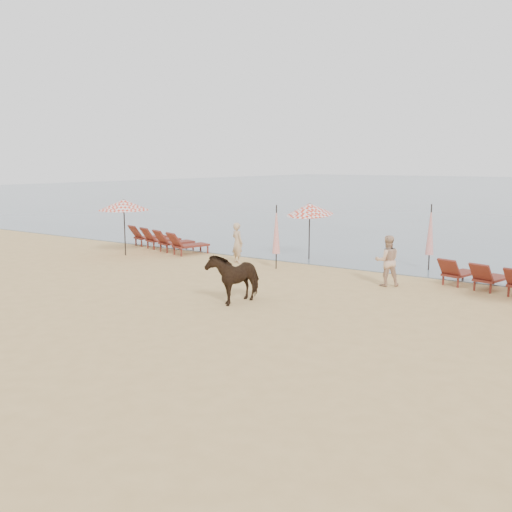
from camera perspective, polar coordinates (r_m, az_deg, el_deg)
The scene contains 10 objects.
ground at distance 12.94m, azimuth -12.73°, elevation -7.80°, with size 120.00×120.00×0.00m, color tan.
lounger_cluster_left at distance 25.05m, azimuth -9.06°, elevation 1.64°, with size 4.42×2.85×0.65m.
lounger_cluster_right at distance 18.28m, azimuth 22.28°, elevation -1.93°, with size 2.99×2.21×0.59m.
umbrella_open_left_a at distance 23.68m, azimuth -13.09°, elevation 5.00°, with size 2.02×2.02×2.30m.
umbrella_open_left_b at distance 22.14m, azimuth 5.39°, elevation 4.70°, with size 1.80×1.83×2.29m.
umbrella_closed_left at distance 20.19m, azimuth 2.05°, elevation 2.64°, with size 0.28×0.28×2.28m.
umbrella_closed_right at distance 20.73m, azimuth 17.04°, elevation 2.50°, with size 0.28×0.28×2.34m.
cow at distance 15.53m, azimuth -2.17°, elevation -2.08°, with size 0.74×1.63×1.38m, color black.
beachgoer_left at distance 21.49m, azimuth -1.87°, elevation 1.32°, with size 0.56×0.37×1.53m, color tan.
beachgoer_right_a at distance 17.92m, azimuth 12.99°, elevation -0.46°, with size 0.76×0.59×1.57m, color tan.
Camera 1 is at (9.14, -8.34, 3.77)m, focal length 40.00 mm.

